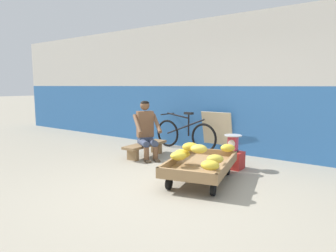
{
  "coord_description": "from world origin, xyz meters",
  "views": [
    {
      "loc": [
        2.32,
        -3.05,
        1.44
      ],
      "look_at": [
        -0.72,
        1.09,
        0.75
      ],
      "focal_mm": 32.16,
      "sensor_mm": 36.0,
      "label": 1
    }
  ],
  "objects_px": {
    "low_bench": "(145,147)",
    "plastic_crate": "(232,160)",
    "banana_cart": "(201,166)",
    "shopping_bag": "(215,167)",
    "weighing_scale": "(233,143)",
    "vendor_seated": "(146,130)",
    "bicycle_near_left": "(185,134)",
    "sign_board": "(217,132)"
  },
  "relations": [
    {
      "from": "banana_cart",
      "to": "weighing_scale",
      "type": "xyz_separation_m",
      "value": [
        0.08,
        0.97,
        0.21
      ]
    },
    {
      "from": "banana_cart",
      "to": "low_bench",
      "type": "relative_size",
      "value": 1.45
    },
    {
      "from": "low_bench",
      "to": "sign_board",
      "type": "bearing_deg",
      "value": 52.04
    },
    {
      "from": "plastic_crate",
      "to": "weighing_scale",
      "type": "distance_m",
      "value": 0.3
    },
    {
      "from": "banana_cart",
      "to": "low_bench",
      "type": "height_order",
      "value": "banana_cart"
    },
    {
      "from": "vendor_seated",
      "to": "bicycle_near_left",
      "type": "xyz_separation_m",
      "value": [
        0.2,
        1.11,
        -0.21
      ]
    },
    {
      "from": "weighing_scale",
      "to": "shopping_bag",
      "type": "distance_m",
      "value": 0.59
    },
    {
      "from": "sign_board",
      "to": "shopping_bag",
      "type": "xyz_separation_m",
      "value": [
        0.74,
        -1.52,
        -0.32
      ]
    },
    {
      "from": "banana_cart",
      "to": "vendor_seated",
      "type": "relative_size",
      "value": 1.41
    },
    {
      "from": "low_bench",
      "to": "weighing_scale",
      "type": "bearing_deg",
      "value": 6.8
    },
    {
      "from": "vendor_seated",
      "to": "sign_board",
      "type": "distance_m",
      "value": 1.6
    },
    {
      "from": "shopping_bag",
      "to": "bicycle_near_left",
      "type": "bearing_deg",
      "value": 137.76
    },
    {
      "from": "shopping_bag",
      "to": "sign_board",
      "type": "bearing_deg",
      "value": 115.9
    },
    {
      "from": "vendor_seated",
      "to": "shopping_bag",
      "type": "distance_m",
      "value": 1.72
    },
    {
      "from": "banana_cart",
      "to": "sign_board",
      "type": "xyz_separation_m",
      "value": [
        -0.76,
        2.01,
        0.2
      ]
    },
    {
      "from": "banana_cart",
      "to": "sign_board",
      "type": "height_order",
      "value": "sign_board"
    },
    {
      "from": "shopping_bag",
      "to": "plastic_crate",
      "type": "bearing_deg",
      "value": 78.74
    },
    {
      "from": "low_bench",
      "to": "plastic_crate",
      "type": "xyz_separation_m",
      "value": [
        1.82,
        0.22,
        -0.05
      ]
    },
    {
      "from": "bicycle_near_left",
      "to": "plastic_crate",
      "type": "bearing_deg",
      "value": -28.5
    },
    {
      "from": "banana_cart",
      "to": "shopping_bag",
      "type": "distance_m",
      "value": 0.51
    },
    {
      "from": "banana_cart",
      "to": "vendor_seated",
      "type": "bearing_deg",
      "value": 157.19
    },
    {
      "from": "sign_board",
      "to": "weighing_scale",
      "type": "bearing_deg",
      "value": -51.41
    },
    {
      "from": "low_bench",
      "to": "bicycle_near_left",
      "type": "height_order",
      "value": "bicycle_near_left"
    },
    {
      "from": "low_bench",
      "to": "bicycle_near_left",
      "type": "relative_size",
      "value": 0.67
    },
    {
      "from": "weighing_scale",
      "to": "shopping_bag",
      "type": "height_order",
      "value": "weighing_scale"
    },
    {
      "from": "plastic_crate",
      "to": "sign_board",
      "type": "height_order",
      "value": "sign_board"
    },
    {
      "from": "banana_cart",
      "to": "bicycle_near_left",
      "type": "height_order",
      "value": "bicycle_near_left"
    },
    {
      "from": "banana_cart",
      "to": "low_bench",
      "type": "bearing_deg",
      "value": 156.69
    },
    {
      "from": "low_bench",
      "to": "sign_board",
      "type": "distance_m",
      "value": 1.62
    },
    {
      "from": "low_bench",
      "to": "vendor_seated",
      "type": "bearing_deg",
      "value": -33.52
    },
    {
      "from": "banana_cart",
      "to": "weighing_scale",
      "type": "distance_m",
      "value": 0.99
    },
    {
      "from": "low_bench",
      "to": "plastic_crate",
      "type": "bearing_deg",
      "value": 6.83
    },
    {
      "from": "plastic_crate",
      "to": "bicycle_near_left",
      "type": "relative_size",
      "value": 0.22
    },
    {
      "from": "weighing_scale",
      "to": "bicycle_near_left",
      "type": "height_order",
      "value": "bicycle_near_left"
    },
    {
      "from": "vendor_seated",
      "to": "bicycle_near_left",
      "type": "bearing_deg",
      "value": 79.69
    },
    {
      "from": "plastic_crate",
      "to": "sign_board",
      "type": "relative_size",
      "value": 0.41
    },
    {
      "from": "banana_cart",
      "to": "shopping_bag",
      "type": "height_order",
      "value": "banana_cart"
    },
    {
      "from": "weighing_scale",
      "to": "plastic_crate",
      "type": "bearing_deg",
      "value": 90.0
    },
    {
      "from": "weighing_scale",
      "to": "vendor_seated",
      "type": "bearing_deg",
      "value": -171.35
    },
    {
      "from": "bicycle_near_left",
      "to": "shopping_bag",
      "type": "distance_m",
      "value": 1.97
    },
    {
      "from": "weighing_scale",
      "to": "shopping_bag",
      "type": "relative_size",
      "value": 1.25
    },
    {
      "from": "weighing_scale",
      "to": "sign_board",
      "type": "distance_m",
      "value": 1.34
    }
  ]
}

